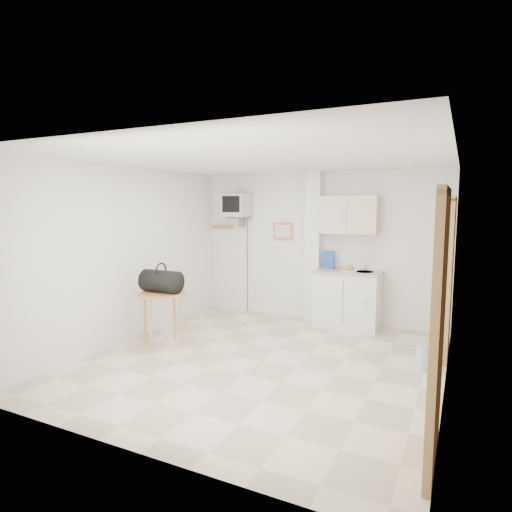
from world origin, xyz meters
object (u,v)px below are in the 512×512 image
at_px(round_table, 163,299).
at_px(crt_television, 237,206).
at_px(duffel_bag, 161,281).
at_px(water_bottle, 421,359).

bearing_deg(round_table, crt_television, 88.49).
bearing_deg(duffel_bag, round_table, -37.81).
bearing_deg(crt_television, duffel_bag, -92.47).
bearing_deg(water_bottle, crt_television, 155.68).
bearing_deg(crt_television, water_bottle, -24.32).
xyz_separation_m(crt_television, duffel_bag, (-0.09, -2.04, -1.03)).
height_order(crt_television, round_table, crt_television).
relative_size(round_table, water_bottle, 2.29).
xyz_separation_m(crt_television, round_table, (-0.05, -2.06, -1.28)).
distance_m(crt_television, water_bottle, 4.01).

